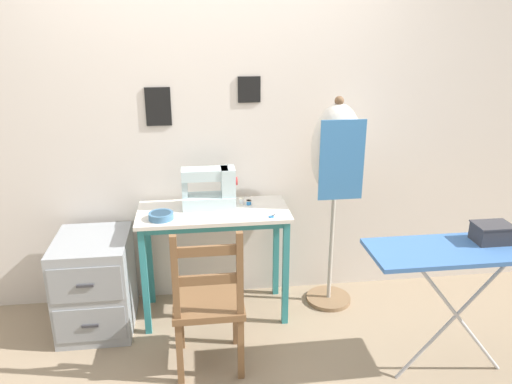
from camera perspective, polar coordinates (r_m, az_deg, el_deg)
The scene contains 13 objects.
ground_plane at distance 3.42m, azimuth -4.34°, elevation -15.51°, with size 14.00×14.00×0.00m, color gray.
wall_back at distance 3.40m, azimuth -5.39°, elevation 7.80°, with size 10.00×0.06×2.55m.
sewing_table at distance 3.29m, azimuth -4.84°, elevation -4.09°, with size 0.98×0.46×0.76m.
sewing_machine at distance 3.28m, azimuth -5.10°, elevation 0.36°, with size 0.36×0.17×0.29m.
fabric_bowl at distance 3.15m, azimuth -10.80°, elevation -2.68°, with size 0.15×0.15×0.04m.
scissors at distance 3.16m, azimuth 2.09°, elevation -2.66°, with size 0.12×0.13×0.01m.
thread_spool_near_machine at distance 3.34m, azimuth -1.66°, elevation -1.04°, with size 0.04×0.04×0.04m.
thread_spool_mid_table at distance 3.33m, azimuth -0.83°, elevation -1.23°, with size 0.04×0.04×0.03m.
wooden_chair at distance 2.91m, azimuth -5.47°, elevation -12.53°, with size 0.40×0.38×0.91m.
filing_cabinet at distance 3.46m, azimuth -17.87°, elevation -9.90°, with size 0.46×0.55×0.63m.
dress_form at distance 3.33m, azimuth 9.14°, elevation 3.57°, with size 0.34×0.32×1.48m.
ironing_board at distance 2.89m, azimuth 22.86°, elevation -6.65°, with size 1.05×0.36×0.81m.
storage_box at distance 2.97m, azimuth 25.36°, elevation -4.23°, with size 0.20×0.14×0.10m.
Camera 1 is at (-0.11, -2.80, 1.96)m, focal length 35.00 mm.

